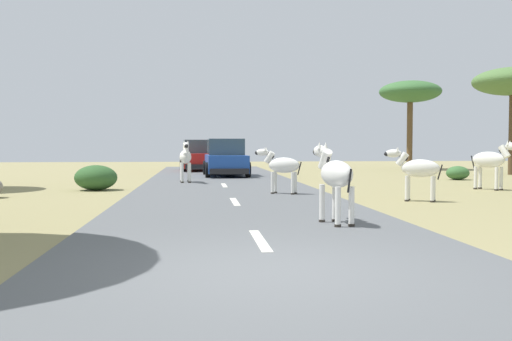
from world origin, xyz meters
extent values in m
plane|color=#8E8456|center=(0.00, 0.00, 0.00)|extent=(90.00, 90.00, 0.00)
cube|color=#56595B|center=(0.14, 0.00, 0.03)|extent=(6.00, 64.00, 0.05)
cube|color=silver|center=(0.14, 2.00, 0.05)|extent=(0.16, 2.00, 0.01)
cube|color=silver|center=(0.14, 8.00, 0.05)|extent=(0.16, 2.00, 0.01)
cube|color=silver|center=(0.14, 14.00, 0.05)|extent=(0.16, 2.00, 0.01)
cube|color=silver|center=(0.14, 20.00, 0.05)|extent=(0.16, 2.00, 0.01)
cube|color=silver|center=(0.14, 26.00, 0.05)|extent=(0.16, 2.00, 0.01)
ellipsoid|color=silver|center=(-1.28, 15.93, 1.04)|extent=(0.51, 1.15, 0.53)
cylinder|color=silver|center=(-1.41, 15.56, 0.43)|extent=(0.12, 0.12, 0.77)
cylinder|color=#28231E|center=(-1.41, 15.56, 0.08)|extent=(0.14, 0.14, 0.05)
cylinder|color=silver|center=(-1.12, 15.57, 0.43)|extent=(0.12, 0.12, 0.77)
cylinder|color=#28231E|center=(-1.12, 15.57, 0.08)|extent=(0.14, 0.14, 0.05)
cylinder|color=silver|center=(-1.45, 16.29, 0.43)|extent=(0.12, 0.12, 0.77)
cylinder|color=#28231E|center=(-1.45, 16.29, 0.08)|extent=(0.14, 0.14, 0.05)
cylinder|color=silver|center=(-1.16, 16.31, 0.43)|extent=(0.12, 0.12, 0.77)
cylinder|color=#28231E|center=(-1.16, 16.31, 0.08)|extent=(0.14, 0.14, 0.05)
cylinder|color=silver|center=(-1.25, 15.39, 1.32)|extent=(0.23, 0.41, 0.45)
cube|color=black|center=(-1.25, 15.39, 1.41)|extent=(0.06, 0.37, 0.31)
ellipsoid|color=silver|center=(-1.24, 15.13, 1.48)|extent=(0.23, 0.50, 0.25)
ellipsoid|color=black|center=(-1.23, 14.93, 1.46)|extent=(0.15, 0.18, 0.15)
cone|color=silver|center=(-1.32, 15.25, 1.61)|extent=(0.10, 0.10, 0.14)
cone|color=silver|center=(-1.17, 15.26, 1.61)|extent=(0.10, 0.10, 0.14)
cylinder|color=black|center=(-1.32, 16.49, 0.94)|extent=(0.05, 0.16, 0.45)
ellipsoid|color=silver|center=(8.90, 11.74, 1.01)|extent=(1.00, 1.21, 0.54)
cylinder|color=silver|center=(8.98, 11.35, 0.39)|extent=(0.16, 0.16, 0.78)
cylinder|color=#28231E|center=(8.98, 11.35, 0.03)|extent=(0.18, 0.18, 0.05)
cylinder|color=silver|center=(9.22, 11.51, 0.39)|extent=(0.16, 0.16, 0.78)
cylinder|color=#28231E|center=(9.22, 11.51, 0.03)|extent=(0.18, 0.18, 0.05)
cylinder|color=silver|center=(8.57, 11.98, 0.39)|extent=(0.16, 0.16, 0.78)
cylinder|color=#28231E|center=(8.57, 11.98, 0.03)|extent=(0.18, 0.18, 0.05)
cylinder|color=silver|center=(8.82, 12.14, 0.39)|extent=(0.16, 0.16, 0.78)
cylinder|color=#28231E|center=(8.82, 12.14, 0.03)|extent=(0.18, 0.18, 0.05)
cylinder|color=silver|center=(9.19, 11.28, 1.29)|extent=(0.40, 0.46, 0.46)
cube|color=black|center=(9.19, 11.28, 1.38)|extent=(0.24, 0.34, 0.32)
ellipsoid|color=silver|center=(9.34, 11.05, 1.46)|extent=(0.45, 0.53, 0.25)
cone|color=silver|center=(9.21, 11.12, 1.58)|extent=(0.13, 0.13, 0.15)
cone|color=silver|center=(9.33, 11.20, 1.58)|extent=(0.13, 0.13, 0.15)
cylinder|color=black|center=(8.59, 12.22, 0.91)|extent=(0.12, 0.16, 0.46)
ellipsoid|color=silver|center=(1.73, 3.66, 0.98)|extent=(0.62, 1.11, 0.50)
cylinder|color=silver|center=(1.79, 4.02, 0.41)|extent=(0.12, 0.12, 0.72)
cylinder|color=#28231E|center=(1.79, 4.02, 0.07)|extent=(0.14, 0.14, 0.05)
cylinder|color=silver|center=(1.53, 3.97, 0.41)|extent=(0.12, 0.12, 0.72)
cylinder|color=#28231E|center=(1.53, 3.97, 0.07)|extent=(0.14, 0.14, 0.05)
cylinder|color=silver|center=(1.93, 3.35, 0.41)|extent=(0.12, 0.12, 0.72)
cylinder|color=#28231E|center=(1.93, 3.35, 0.07)|extent=(0.14, 0.14, 0.05)
cylinder|color=silver|center=(1.67, 3.30, 0.41)|extent=(0.12, 0.12, 0.72)
cylinder|color=#28231E|center=(1.67, 3.30, 0.07)|extent=(0.14, 0.14, 0.05)
cylinder|color=silver|center=(1.63, 4.15, 1.23)|extent=(0.26, 0.41, 0.42)
cube|color=black|center=(1.63, 4.15, 1.32)|extent=(0.11, 0.35, 0.29)
ellipsoid|color=silver|center=(1.58, 4.39, 1.39)|extent=(0.28, 0.49, 0.23)
ellipsoid|color=black|center=(1.54, 4.57, 1.37)|extent=(0.16, 0.18, 0.14)
cone|color=silver|center=(1.67, 4.30, 1.50)|extent=(0.10, 0.10, 0.13)
cone|color=silver|center=(1.54, 4.27, 1.50)|extent=(0.10, 0.10, 0.13)
cylinder|color=black|center=(1.84, 3.15, 0.88)|extent=(0.07, 0.15, 0.42)
ellipsoid|color=silver|center=(1.75, 10.27, 0.90)|extent=(1.04, 0.80, 0.46)
cylinder|color=silver|center=(1.52, 10.53, 0.38)|extent=(0.13, 0.13, 0.66)
cylinder|color=#28231E|center=(1.52, 10.53, 0.07)|extent=(0.15, 0.15, 0.04)
cylinder|color=silver|center=(1.41, 10.31, 0.38)|extent=(0.13, 0.13, 0.66)
cylinder|color=#28231E|center=(1.41, 10.31, 0.07)|extent=(0.15, 0.15, 0.04)
cylinder|color=silver|center=(2.08, 10.23, 0.38)|extent=(0.13, 0.13, 0.66)
cylinder|color=#28231E|center=(2.08, 10.23, 0.07)|extent=(0.15, 0.15, 0.04)
cylinder|color=silver|center=(1.97, 10.01, 0.38)|extent=(0.13, 0.13, 0.66)
cylinder|color=#28231E|center=(1.97, 10.01, 0.07)|extent=(0.15, 0.15, 0.04)
cylinder|color=silver|center=(1.34, 10.49, 1.14)|extent=(0.39, 0.32, 0.39)
cube|color=black|center=(1.34, 10.49, 1.22)|extent=(0.30, 0.18, 0.27)
ellipsoid|color=silver|center=(1.14, 10.59, 1.28)|extent=(0.46, 0.35, 0.21)
ellipsoid|color=black|center=(0.99, 10.67, 1.27)|extent=(0.19, 0.18, 0.13)
cone|color=silver|center=(1.26, 10.60, 1.39)|extent=(0.11, 0.11, 0.12)
cone|color=silver|center=(1.20, 10.49, 1.39)|extent=(0.11, 0.11, 0.12)
cylinder|color=black|center=(2.17, 10.04, 0.82)|extent=(0.14, 0.10, 0.39)
ellipsoid|color=silver|center=(5.09, 8.12, 0.89)|extent=(1.07, 0.84, 0.47)
cylinder|color=silver|center=(4.87, 8.39, 0.34)|extent=(0.14, 0.14, 0.68)
cylinder|color=#28231E|center=(4.87, 8.39, 0.02)|extent=(0.16, 0.16, 0.05)
cylinder|color=silver|center=(4.75, 8.17, 0.34)|extent=(0.14, 0.14, 0.68)
cylinder|color=#28231E|center=(4.75, 8.17, 0.02)|extent=(0.16, 0.16, 0.05)
cylinder|color=silver|center=(5.44, 8.07, 0.34)|extent=(0.14, 0.14, 0.68)
cylinder|color=#28231E|center=(5.44, 8.07, 0.02)|extent=(0.16, 0.16, 0.05)
cylinder|color=silver|center=(5.32, 7.84, 0.34)|extent=(0.14, 0.14, 0.68)
cylinder|color=#28231E|center=(5.32, 7.84, 0.02)|extent=(0.16, 0.16, 0.05)
cylinder|color=silver|center=(4.68, 8.35, 1.13)|extent=(0.40, 0.34, 0.40)
cube|color=black|center=(4.68, 8.35, 1.21)|extent=(0.31, 0.20, 0.28)
ellipsoid|color=silver|center=(4.47, 8.47, 1.28)|extent=(0.47, 0.37, 0.22)
ellipsoid|color=black|center=(4.32, 8.56, 1.26)|extent=(0.20, 0.19, 0.13)
cone|color=silver|center=(4.60, 8.47, 1.39)|extent=(0.11, 0.11, 0.13)
cone|color=silver|center=(4.54, 8.36, 1.39)|extent=(0.11, 0.11, 0.13)
cylinder|color=black|center=(5.53, 7.87, 0.79)|extent=(0.14, 0.10, 0.41)
cube|color=red|center=(-0.76, 26.17, 0.63)|extent=(2.06, 4.31, 0.80)
cube|color=#334751|center=(-0.77, 26.37, 1.41)|extent=(1.78, 2.30, 0.76)
cube|color=black|center=(-0.62, 24.01, 0.36)|extent=(1.72, 0.27, 0.24)
cylinder|color=black|center=(-1.57, 24.76, 0.39)|extent=(0.26, 0.69, 0.68)
cylinder|color=black|center=(0.23, 24.88, 0.39)|extent=(0.26, 0.69, 0.68)
cylinder|color=black|center=(-1.74, 27.46, 0.39)|extent=(0.26, 0.69, 0.68)
cylinder|color=black|center=(0.05, 27.57, 0.39)|extent=(0.26, 0.69, 0.68)
cube|color=#1E479E|center=(0.50, 20.46, 0.63)|extent=(1.91, 4.25, 0.80)
cube|color=#334751|center=(0.50, 20.66, 1.41)|extent=(1.70, 2.24, 0.76)
cube|color=black|center=(0.56, 18.30, 0.36)|extent=(1.71, 0.21, 0.24)
cylinder|color=black|center=(-0.36, 19.08, 0.39)|extent=(0.24, 0.69, 0.68)
cylinder|color=black|center=(1.44, 19.13, 0.39)|extent=(0.24, 0.69, 0.68)
cylinder|color=black|center=(-0.44, 21.78, 0.39)|extent=(0.24, 0.69, 0.68)
cylinder|color=black|center=(1.36, 21.83, 0.39)|extent=(0.24, 0.69, 0.68)
cylinder|color=brown|center=(12.11, 27.52, 2.05)|extent=(0.35, 0.35, 4.09)
ellipsoid|color=#386633|center=(12.11, 27.52, 4.75)|extent=(3.74, 3.74, 1.31)
cylinder|color=#4C3823|center=(14.98, 20.98, 2.00)|extent=(0.35, 0.35, 3.99)
ellipsoid|color=#386633|center=(10.36, 17.15, 0.30)|extent=(0.99, 0.89, 0.59)
ellipsoid|color=#2D5628|center=(-4.18, 12.85, 0.42)|extent=(1.40, 1.26, 0.84)
ellipsoid|color=#A89E8C|center=(-5.09, 15.76, 0.11)|extent=(0.38, 0.35, 0.22)
camera|label=1|loc=(-0.80, -6.71, 1.51)|focal=40.53mm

